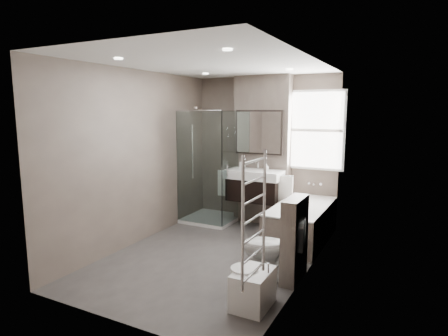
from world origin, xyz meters
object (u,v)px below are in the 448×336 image
Objects in this scene: toilet at (273,248)px; bathtub at (302,221)px; bidet at (252,288)px; vanity at (254,185)px.

bathtub is at bearing 171.09° from toilet.
toilet reaches higher than bidet.
bathtub reaches higher than bidet.
toilet is at bearing 93.44° from bidet.
vanity reaches higher than bidet.
vanity is 0.59× the size of bathtub.
bidet is (0.04, -0.74, -0.17)m from toilet.
toilet is (0.05, -1.41, 0.06)m from bathtub.
toilet is 0.76m from bidet.
vanity is 2.02m from toilet.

